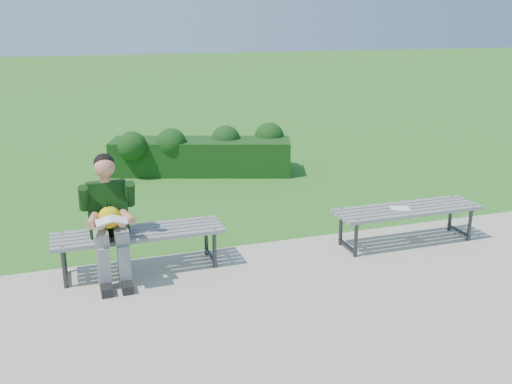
% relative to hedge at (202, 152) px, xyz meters
% --- Properties ---
extents(ground, '(80.00, 80.00, 0.00)m').
position_rel_hedge_xyz_m(ground, '(-0.08, -3.54, -0.38)').
color(ground, '#28691A').
rests_on(ground, ground).
extents(walkway, '(30.00, 3.50, 0.02)m').
position_rel_hedge_xyz_m(walkway, '(-0.08, -5.29, -0.37)').
color(walkway, beige).
rests_on(walkway, ground).
extents(hedge, '(3.23, 1.74, 0.84)m').
position_rel_hedge_xyz_m(hedge, '(0.00, 0.00, 0.00)').
color(hedge, '#13440F').
rests_on(hedge, ground).
extents(bench_left, '(1.80, 0.50, 0.46)m').
position_rel_hedge_xyz_m(bench_left, '(-1.61, -3.86, 0.04)').
color(bench_left, slate).
rests_on(bench_left, walkway).
extents(bench_right, '(1.80, 0.50, 0.46)m').
position_rel_hedge_xyz_m(bench_right, '(1.56, -4.08, 0.04)').
color(bench_right, slate).
rests_on(bench_right, walkway).
extents(seated_boy, '(0.56, 0.76, 1.31)m').
position_rel_hedge_xyz_m(seated_boy, '(-1.91, -3.95, 0.34)').
color(seated_boy, gray).
rests_on(seated_boy, walkway).
extents(paper_sheet, '(0.26, 0.23, 0.01)m').
position_rel_hedge_xyz_m(paper_sheet, '(1.46, -4.08, 0.10)').
color(paper_sheet, white).
rests_on(paper_sheet, bench_right).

